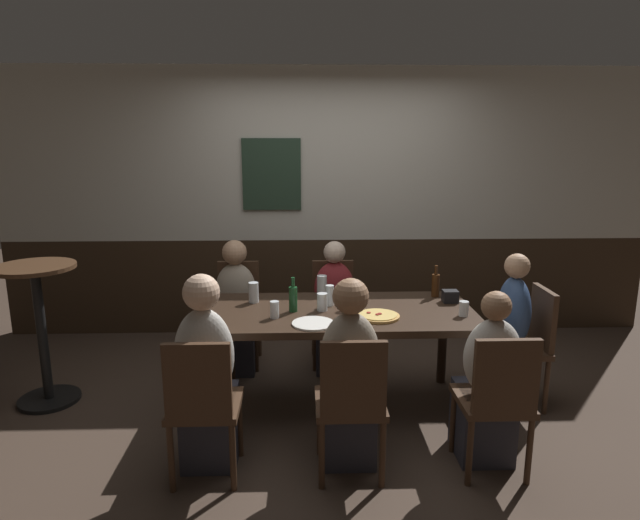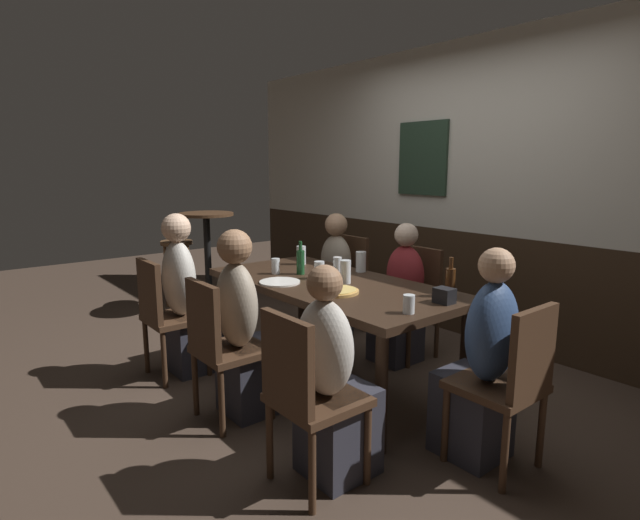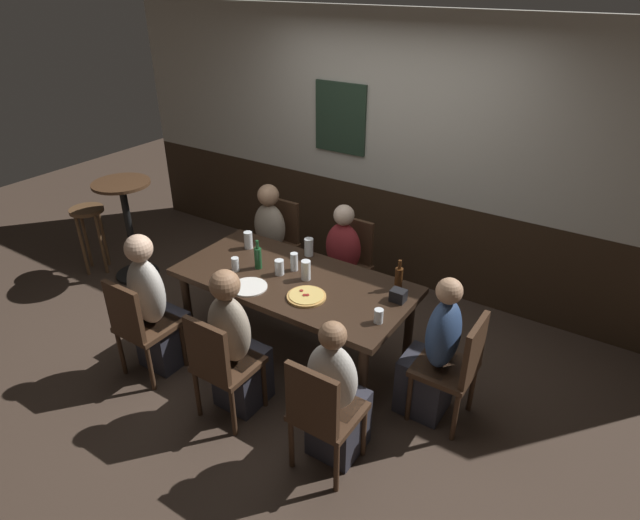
% 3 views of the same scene
% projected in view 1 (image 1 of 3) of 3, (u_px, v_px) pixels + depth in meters
% --- Properties ---
extents(ground_plane, '(12.00, 12.00, 0.00)m').
position_uv_depth(ground_plane, '(340.00, 405.00, 4.00)').
color(ground_plane, '#423328').
extents(wall_back, '(6.40, 0.13, 2.60)m').
position_uv_depth(wall_back, '(329.00, 204.00, 5.32)').
color(wall_back, '#332316').
rests_on(wall_back, ground_plane).
extents(dining_table, '(1.89, 0.91, 0.74)m').
position_uv_depth(dining_table, '(341.00, 320.00, 3.85)').
color(dining_table, black).
rests_on(dining_table, ground_plane).
extents(chair_left_near, '(0.40, 0.40, 0.88)m').
position_uv_depth(chair_left_near, '(203.00, 401.00, 3.01)').
color(chair_left_near, '#422B1C').
rests_on(chair_left_near, ground_plane).
extents(chair_left_far, '(0.40, 0.40, 0.88)m').
position_uv_depth(chair_left_far, '(238.00, 307.00, 4.71)').
color(chair_left_far, '#422B1C').
rests_on(chair_left_far, ground_plane).
extents(chair_right_near, '(0.40, 0.40, 0.88)m').
position_uv_depth(chair_right_near, '(497.00, 397.00, 3.07)').
color(chair_right_near, '#422B1C').
rests_on(chair_right_near, ground_plane).
extents(chair_mid_near, '(0.40, 0.40, 0.88)m').
position_uv_depth(chair_mid_near, '(351.00, 399.00, 3.04)').
color(chair_mid_near, '#422B1C').
rests_on(chair_mid_near, ground_plane).
extents(chair_head_east, '(0.40, 0.40, 0.88)m').
position_uv_depth(chair_head_east, '(527.00, 340.00, 3.93)').
color(chair_head_east, '#422B1C').
rests_on(chair_head_east, ground_plane).
extents(chair_mid_far, '(0.40, 0.40, 0.88)m').
position_uv_depth(chair_mid_far, '(333.00, 306.00, 4.74)').
color(chair_mid_far, '#422B1C').
rests_on(chair_mid_far, ground_plane).
extents(person_left_near, '(0.34, 0.37, 1.20)m').
position_uv_depth(person_left_near, '(207.00, 386.00, 3.17)').
color(person_left_near, '#2D2D38').
rests_on(person_left_near, ground_plane).
extents(person_left_far, '(0.34, 0.37, 1.11)m').
position_uv_depth(person_left_far, '(236.00, 316.00, 4.56)').
color(person_left_far, '#2D2D38').
rests_on(person_left_far, ground_plane).
extents(person_right_near, '(0.34, 0.37, 1.08)m').
position_uv_depth(person_right_near, '(487.00, 391.00, 3.24)').
color(person_right_near, '#2D2D38').
rests_on(person_right_near, ground_plane).
extents(person_mid_near, '(0.34, 0.37, 1.17)m').
position_uv_depth(person_mid_near, '(349.00, 386.00, 3.20)').
color(person_mid_near, '#2D2D38').
rests_on(person_mid_near, ground_plane).
extents(person_head_east, '(0.37, 0.34, 1.14)m').
position_uv_depth(person_head_east, '(505.00, 343.00, 3.93)').
color(person_head_east, '#2D2D38').
rests_on(person_head_east, ground_plane).
extents(person_mid_far, '(0.34, 0.37, 1.09)m').
position_uv_depth(person_mid_far, '(334.00, 316.00, 4.59)').
color(person_mid_far, '#2D2D38').
rests_on(person_mid_far, ground_plane).
extents(pizza, '(0.29, 0.29, 0.03)m').
position_uv_depth(pizza, '(378.00, 316.00, 3.67)').
color(pizza, tan).
rests_on(pizza, dining_table).
extents(beer_glass_tall, '(0.06, 0.06, 0.15)m').
position_uv_depth(beer_glass_tall, '(330.00, 297.00, 3.93)').
color(beer_glass_tall, silver).
rests_on(beer_glass_tall, dining_table).
extents(tumbler_short, '(0.06, 0.06, 0.10)m').
position_uv_depth(tumbler_short, '(464.00, 310.00, 3.70)').
color(tumbler_short, silver).
rests_on(tumbler_short, dining_table).
extents(pint_glass_stout, '(0.07, 0.07, 0.16)m').
position_uv_depth(pint_glass_stout, '(352.00, 299.00, 3.87)').
color(pint_glass_stout, silver).
rests_on(pint_glass_stout, dining_table).
extents(tumbler_water, '(0.07, 0.07, 0.15)m').
position_uv_depth(tumbler_water, '(254.00, 293.00, 4.00)').
color(tumbler_water, silver).
rests_on(tumbler_water, dining_table).
extents(beer_glass_half, '(0.07, 0.07, 0.13)m').
position_uv_depth(beer_glass_half, '(322.00, 303.00, 3.81)').
color(beer_glass_half, silver).
rests_on(beer_glass_half, dining_table).
extents(highball_clear, '(0.06, 0.06, 0.12)m').
position_uv_depth(highball_clear, '(275.00, 311.00, 3.66)').
color(highball_clear, silver).
rests_on(highball_clear, dining_table).
extents(pint_glass_amber, '(0.08, 0.08, 0.15)m').
position_uv_depth(pint_glass_amber, '(322.00, 287.00, 4.19)').
color(pint_glass_amber, silver).
rests_on(pint_glass_amber, dining_table).
extents(beer_bottle_green, '(0.06, 0.06, 0.25)m').
position_uv_depth(beer_bottle_green, '(293.00, 298.00, 3.78)').
color(beer_bottle_green, '#194723').
rests_on(beer_bottle_green, dining_table).
extents(beer_bottle_brown, '(0.06, 0.06, 0.24)m').
position_uv_depth(beer_bottle_brown, '(436.00, 285.00, 4.14)').
color(beer_bottle_brown, '#42230F').
rests_on(beer_bottle_brown, dining_table).
extents(plate_white_large, '(0.28, 0.28, 0.01)m').
position_uv_depth(plate_white_large, '(313.00, 323.00, 3.54)').
color(plate_white_large, white).
rests_on(plate_white_large, dining_table).
extents(condiment_caddy, '(0.11, 0.09, 0.09)m').
position_uv_depth(condiment_caddy, '(450.00, 296.00, 4.01)').
color(condiment_caddy, black).
rests_on(condiment_caddy, dining_table).
extents(side_bar_table, '(0.56, 0.56, 1.05)m').
position_uv_depth(side_bar_table, '(41.00, 323.00, 3.93)').
color(side_bar_table, black).
rests_on(side_bar_table, ground_plane).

